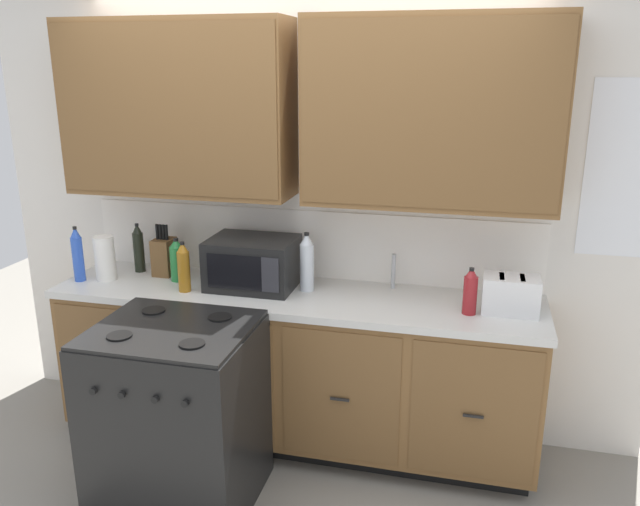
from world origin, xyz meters
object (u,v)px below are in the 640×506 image
at_px(bottle_blue, 78,255).
at_px(bottle_amber, 184,267).
at_px(paper_towel_roll, 105,258).
at_px(bottle_clear, 307,262).
at_px(stove_range, 178,415).
at_px(toaster, 511,294).
at_px(knife_block, 164,256).
at_px(microwave, 253,263).
at_px(bottle_dark, 139,248).
at_px(bottle_green, 177,260).
at_px(bottle_red, 470,291).

bearing_deg(bottle_blue, bottle_amber, -1.34).
relative_size(paper_towel_roll, bottle_clear, 0.78).
distance_m(stove_range, bottle_amber, 0.80).
bearing_deg(bottle_clear, toaster, -3.49).
height_order(knife_block, paper_towel_roll, knife_block).
height_order(microwave, bottle_amber, bottle_amber).
distance_m(stove_range, bottle_dark, 1.15).
distance_m(bottle_green, bottle_amber, 0.20).
bearing_deg(knife_block, toaster, -3.70).
xyz_separation_m(stove_range, bottle_green, (-0.29, 0.67, 0.58)).
xyz_separation_m(toaster, paper_towel_roll, (-2.27, -0.04, 0.03)).
xyz_separation_m(paper_towel_roll, bottle_green, (0.41, 0.09, -0.01)).
relative_size(microwave, bottle_blue, 1.48).
relative_size(microwave, paper_towel_roll, 1.85).
xyz_separation_m(bottle_green, bottle_red, (1.66, -0.11, -0.01)).
xyz_separation_m(microwave, bottle_blue, (-1.01, -0.15, 0.02)).
xyz_separation_m(paper_towel_roll, bottle_blue, (-0.14, -0.05, 0.03)).
bearing_deg(bottle_clear, bottle_blue, -173.02).
relative_size(microwave, bottle_green, 1.89).
relative_size(microwave, toaster, 1.71).
height_order(knife_block, bottle_red, knife_block).
xyz_separation_m(toaster, bottle_green, (-1.86, 0.04, 0.03)).
relative_size(paper_towel_roll, bottle_dark, 0.87).
bearing_deg(bottle_dark, bottle_clear, -4.30).
relative_size(stove_range, bottle_red, 3.90).
relative_size(bottle_green, bottle_dark, 0.85).
bearing_deg(microwave, bottle_clear, 2.62).
bearing_deg(toaster, bottle_red, -160.86).
height_order(bottle_blue, bottle_amber, bottle_blue).
bearing_deg(bottle_dark, knife_block, -6.05).
bearing_deg(toaster, stove_range, -158.22).
distance_m(knife_block, bottle_green, 0.15).
bearing_deg(bottle_clear, bottle_amber, -164.79).
height_order(knife_block, bottle_clear, bottle_clear).
bearing_deg(bottle_green, stove_range, -66.35).
bearing_deg(bottle_red, bottle_clear, 171.31).
distance_m(microwave, paper_towel_roll, 0.88).
distance_m(stove_range, bottle_red, 1.58).
height_order(knife_block, bottle_blue, bottle_blue).
xyz_separation_m(knife_block, bottle_amber, (0.24, -0.24, 0.02)).
height_order(stove_range, bottle_green, bottle_green).
relative_size(microwave, bottle_amber, 1.69).
relative_size(microwave, bottle_red, 1.97).
bearing_deg(bottle_dark, bottle_red, -6.29).
distance_m(stove_range, bottle_blue, 1.17).
distance_m(paper_towel_roll, bottle_blue, 0.15).
bearing_deg(paper_towel_roll, knife_block, 30.67).
height_order(microwave, paper_towel_roll, microwave).
xyz_separation_m(bottle_dark, bottle_red, (1.96, -0.22, -0.03)).
relative_size(toaster, paper_towel_roll, 1.08).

